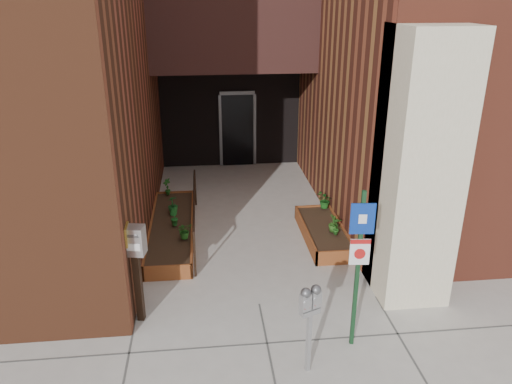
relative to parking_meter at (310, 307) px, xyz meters
name	(u,v)px	position (x,y,z in m)	size (l,w,h in m)	color
ground	(259,304)	(-0.48, 1.61, -1.03)	(80.00, 80.00, 0.00)	#9E9991
planter_left	(172,230)	(-2.03, 4.31, -0.90)	(0.90, 3.60, 0.30)	brown
planter_right	(323,233)	(1.12, 3.81, -0.90)	(0.80, 2.20, 0.30)	brown
handrail	(194,203)	(-1.53, 4.26, -0.28)	(0.04, 3.34, 0.90)	black
parking_meter	(310,307)	(0.00, 0.00, 0.00)	(0.31, 0.21, 1.33)	#9C9C9E
sign_post	(359,255)	(0.76, 0.47, 0.46)	(0.33, 0.09, 2.42)	#14381D
payment_dropbox	(135,254)	(-2.38, 1.42, 0.14)	(0.36, 0.30, 1.62)	black
shrub_left_a	(185,230)	(-1.73, 3.58, -0.57)	(0.29, 0.29, 0.33)	#21611B
shrub_left_b	(174,218)	(-1.96, 4.19, -0.56)	(0.18, 0.18, 0.34)	#1B6020
shrub_left_c	(173,205)	(-2.01, 4.81, -0.53)	(0.22, 0.22, 0.40)	#164E1C
shrub_left_d	(167,187)	(-2.19, 5.91, -0.53)	(0.21, 0.21, 0.41)	#1D611B
shrub_right_a	(333,223)	(1.26, 3.55, -0.55)	(0.20, 0.20, 0.36)	#265217
shrub_right_b	(336,226)	(1.28, 3.40, -0.54)	(0.20, 0.20, 0.37)	#1F5819
shrub_right_c	(325,201)	(1.35, 4.71, -0.55)	(0.33, 0.33, 0.37)	#195618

